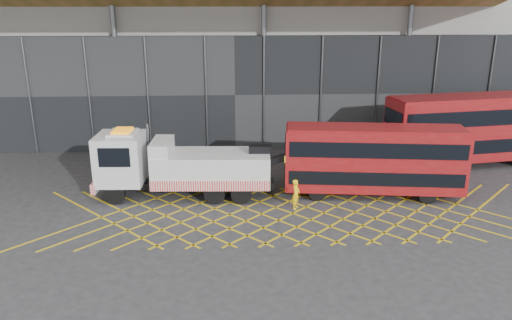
{
  "coord_description": "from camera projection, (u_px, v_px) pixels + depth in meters",
  "views": [
    {
      "loc": [
        1.83,
        -23.12,
        10.39
      ],
      "look_at": [
        3.0,
        1.5,
        2.4
      ],
      "focal_mm": 35.0,
      "sensor_mm": 36.0,
      "label": 1
    }
  ],
  "objects": [
    {
      "name": "construction_building",
      "position": [
        233.0,
        17.0,
        39.89
      ],
      "size": [
        55.0,
        23.97,
        18.0
      ],
      "color": "gray",
      "rests_on": "ground_plane"
    },
    {
      "name": "bus_second",
      "position": [
        473.0,
        127.0,
        31.97
      ],
      "size": [
        11.54,
        4.32,
        4.59
      ],
      "rotation": [
        0.0,
        0.0,
        0.16
      ],
      "color": "maroon",
      "rests_on": "ground_plane"
    },
    {
      "name": "bus_towed",
      "position": [
        374.0,
        158.0,
        26.99
      ],
      "size": [
        9.78,
        3.31,
        3.9
      ],
      "rotation": [
        0.0,
        0.0,
        -0.12
      ],
      "color": "maroon",
      "rests_on": "ground_plane"
    },
    {
      "name": "ground_plane",
      "position": [
        198.0,
        215.0,
        25.09
      ],
      "size": [
        120.0,
        120.0,
        0.0
      ],
      "primitive_type": "plane",
      "color": "#2A2B2D"
    },
    {
      "name": "road_markings",
      "position": [
        293.0,
        213.0,
        25.31
      ],
      "size": [
        26.36,
        7.16,
        0.01
      ],
      "color": "gold",
      "rests_on": "ground_plane"
    },
    {
      "name": "worker",
      "position": [
        296.0,
        194.0,
        25.69
      ],
      "size": [
        0.58,
        0.68,
        1.58
      ],
      "primitive_type": "imported",
      "rotation": [
        0.0,
        0.0,
        1.15
      ],
      "color": "yellow",
      "rests_on": "ground_plane"
    },
    {
      "name": "recovery_truck",
      "position": [
        177.0,
        165.0,
        27.02
      ],
      "size": [
        11.09,
        3.02,
        3.86
      ],
      "rotation": [
        0.0,
        0.0,
        -0.04
      ],
      "color": "black",
      "rests_on": "ground_plane"
    }
  ]
}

